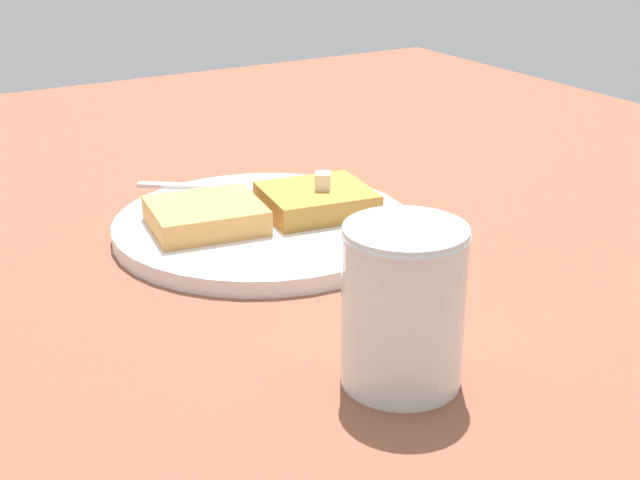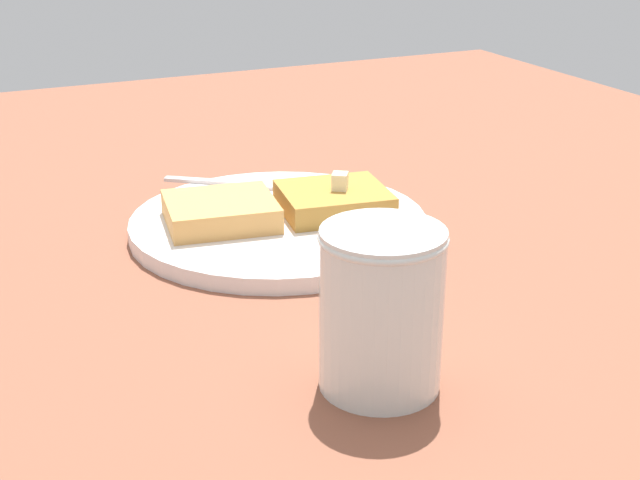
% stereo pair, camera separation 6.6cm
% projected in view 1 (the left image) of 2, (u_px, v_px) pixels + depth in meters
% --- Properties ---
extents(table_surface, '(1.27, 1.27, 0.03)m').
position_uv_depth(table_surface, '(280.00, 222.00, 0.86)').
color(table_surface, brown).
rests_on(table_surface, ground).
extents(plate, '(0.26, 0.26, 0.01)m').
position_uv_depth(plate, '(263.00, 225.00, 0.79)').
color(plate, silver).
rests_on(plate, table_surface).
extents(toast_slice_left, '(0.10, 0.10, 0.02)m').
position_uv_depth(toast_slice_left, '(317.00, 200.00, 0.80)').
color(toast_slice_left, '#B17D33').
rests_on(toast_slice_left, plate).
extents(toast_slice_middle, '(0.10, 0.10, 0.02)m').
position_uv_depth(toast_slice_middle, '(206.00, 215.00, 0.76)').
color(toast_slice_middle, tan).
rests_on(toast_slice_middle, plate).
extents(butter_pat_primary, '(0.02, 0.02, 0.01)m').
position_uv_depth(butter_pat_primary, '(323.00, 181.00, 0.79)').
color(butter_pat_primary, beige).
rests_on(butter_pat_primary, toast_slice_left).
extents(fork, '(0.14, 0.11, 0.00)m').
position_uv_depth(fork, '(229.00, 187.00, 0.86)').
color(fork, silver).
rests_on(fork, plate).
extents(syrup_jar, '(0.08, 0.08, 0.10)m').
position_uv_depth(syrup_jar, '(403.00, 311.00, 0.54)').
color(syrup_jar, '#542D0E').
rests_on(syrup_jar, table_surface).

